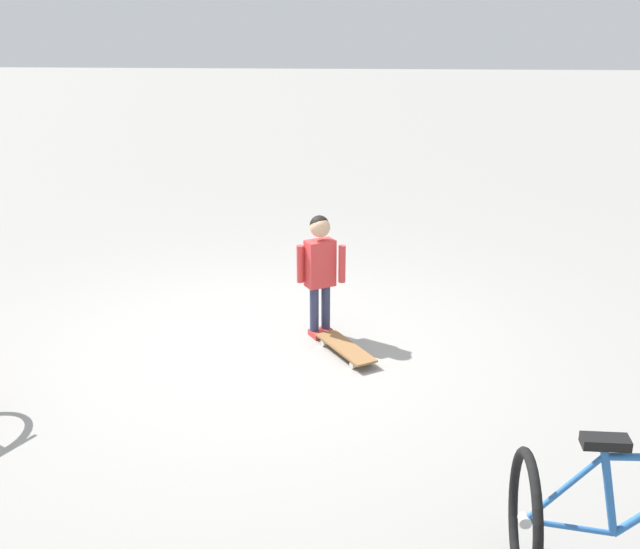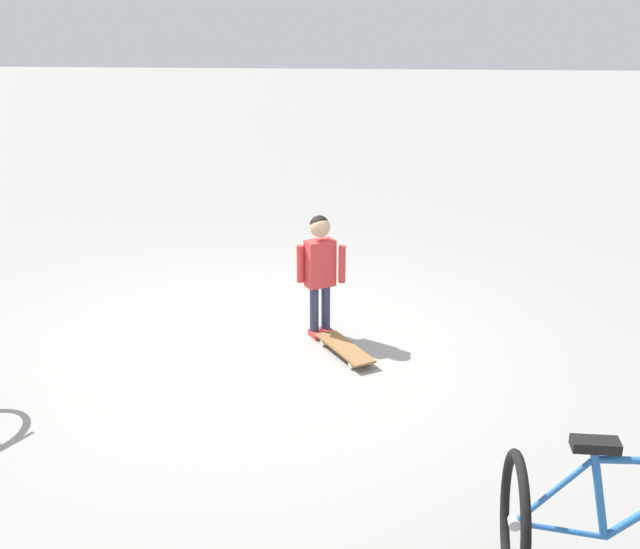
% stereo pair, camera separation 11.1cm
% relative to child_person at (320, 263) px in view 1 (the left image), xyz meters
% --- Properties ---
extents(ground_plane, '(50.00, 50.00, 0.00)m').
position_rel_child_person_xyz_m(ground_plane, '(0.30, -0.44, -0.66)').
color(ground_plane, gray).
extents(child_person, '(0.26, 0.41, 1.06)m').
position_rel_child_person_xyz_m(child_person, '(0.00, 0.00, 0.00)').
color(child_person, '#2D3351').
rests_on(child_person, ground).
extents(skateboard, '(0.67, 0.51, 0.07)m').
position_rel_child_person_xyz_m(skateboard, '(0.39, 0.23, -0.60)').
color(skateboard, olive).
rests_on(skateboard, ground).
extents(bicycle_mid, '(0.75, 1.09, 0.85)m').
position_rel_child_person_xyz_m(bicycle_mid, '(2.96, 1.65, -0.28)').
color(bicycle_mid, black).
rests_on(bicycle_mid, ground).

